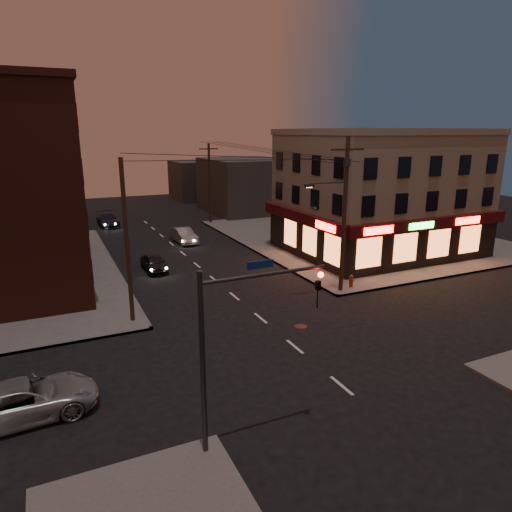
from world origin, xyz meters
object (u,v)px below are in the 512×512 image
suv_cross (24,400)px  sedan_mid (184,235)px  sedan_far (108,220)px  sedan_near (154,263)px  fire_hydrant (351,280)px

suv_cross → sedan_mid: (13.31, 24.83, -0.02)m
suv_cross → sedan_far: (7.73, 36.41, -0.01)m
suv_cross → sedan_mid: bearing=-32.1°
sedan_near → suv_cross: bearing=-119.1°
sedan_mid → sedan_far: sedan_far is taller
suv_cross → sedan_near: size_ratio=1.39×
sedan_near → fire_hydrant: size_ratio=4.49×
sedan_far → fire_hydrant: 31.97m
sedan_mid → fire_hydrant: (6.56, -18.00, -0.10)m
suv_cross → sedan_far: 37.22m
fire_hydrant → sedan_far: bearing=112.3°
sedan_far → fire_hydrant: bearing=-69.3°
suv_cross → sedan_mid: 28.17m
suv_cross → sedan_mid: suv_cross is taller
sedan_near → sedan_far: bearing=90.7°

